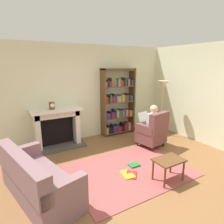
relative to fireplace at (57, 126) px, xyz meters
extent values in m
plane|color=brown|center=(0.96, -2.30, -0.56)|extent=(14.00, 14.00, 0.00)
cube|color=beige|center=(0.96, 0.25, 0.79)|extent=(5.60, 0.10, 2.70)
cube|color=beige|center=(3.61, -1.05, 0.79)|extent=(0.10, 5.20, 2.70)
cube|color=#A24A49|center=(0.96, -2.00, -0.55)|extent=(2.40, 1.80, 0.01)
cube|color=#4C4742|center=(0.00, -0.12, -0.54)|extent=(1.33, 0.64, 0.05)
cube|color=black|center=(0.00, 0.10, -0.16)|extent=(0.81, 0.20, 0.70)
cube|color=silver|center=(-0.50, -0.02, -0.07)|extent=(0.12, 0.44, 0.99)
cube|color=silver|center=(0.50, -0.02, -0.07)|extent=(0.12, 0.44, 0.99)
cube|color=silver|center=(0.00, -0.02, 0.35)|extent=(1.13, 0.44, 0.16)
cube|color=silver|center=(0.00, -0.08, 0.46)|extent=(1.29, 0.56, 0.06)
cylinder|color=brown|center=(-0.11, -0.10, 0.58)|extent=(0.14, 0.14, 0.18)
cylinder|color=white|center=(-0.11, -0.16, 0.60)|extent=(0.10, 0.01, 0.10)
cube|color=brown|center=(1.41, 0.04, 0.46)|extent=(0.04, 0.32, 2.04)
cube|color=brown|center=(2.46, 0.04, 0.46)|extent=(0.04, 0.32, 2.04)
cube|color=brown|center=(1.93, 0.04, 1.46)|extent=(1.09, 0.32, 0.04)
cube|color=brown|center=(1.93, 0.04, -0.50)|extent=(1.05, 0.32, 0.02)
cube|color=#997F4C|center=(1.48, 0.03, -0.39)|extent=(0.08, 0.26, 0.20)
cube|color=black|center=(1.56, 0.03, -0.37)|extent=(0.06, 0.26, 0.24)
cube|color=black|center=(1.62, 0.03, -0.40)|extent=(0.05, 0.26, 0.19)
cube|color=black|center=(1.67, 0.03, -0.41)|extent=(0.04, 0.26, 0.16)
cube|color=navy|center=(1.73, 0.03, -0.37)|extent=(0.05, 0.26, 0.24)
cube|color=maroon|center=(1.80, 0.03, -0.39)|extent=(0.08, 0.26, 0.20)
cube|color=navy|center=(1.88, 0.03, -0.38)|extent=(0.05, 0.26, 0.21)
cube|color=maroon|center=(1.95, 0.03, -0.40)|extent=(0.09, 0.26, 0.17)
cube|color=black|center=(2.03, 0.03, -0.40)|extent=(0.06, 0.26, 0.17)
cube|color=black|center=(2.09, 0.03, -0.36)|extent=(0.05, 0.26, 0.25)
cube|color=maroon|center=(2.17, 0.03, -0.37)|extent=(0.08, 0.26, 0.24)
cube|color=#4C1E59|center=(2.24, 0.03, -0.37)|extent=(0.04, 0.26, 0.24)
cube|color=#997F4C|center=(2.30, 0.03, -0.36)|extent=(0.07, 0.26, 0.25)
cube|color=maroon|center=(2.38, 0.03, -0.41)|extent=(0.07, 0.26, 0.16)
cube|color=brown|center=(1.93, 0.04, -0.02)|extent=(1.05, 0.32, 0.02)
cube|color=navy|center=(1.48, 0.03, 0.08)|extent=(0.08, 0.26, 0.17)
cube|color=#4C1E59|center=(1.55, 0.03, 0.08)|extent=(0.06, 0.26, 0.17)
cube|color=black|center=(1.62, 0.03, 0.09)|extent=(0.05, 0.26, 0.19)
cube|color=maroon|center=(1.67, 0.03, 0.09)|extent=(0.05, 0.26, 0.19)
cube|color=#4C1E59|center=(1.73, 0.03, 0.08)|extent=(0.05, 0.26, 0.17)
cube|color=navy|center=(1.78, 0.03, 0.12)|extent=(0.05, 0.26, 0.25)
cube|color=#997F4C|center=(1.85, 0.03, 0.11)|extent=(0.08, 0.26, 0.23)
cube|color=#1E592D|center=(1.94, 0.03, 0.09)|extent=(0.08, 0.26, 0.21)
cube|color=#4C1E59|center=(2.00, 0.03, 0.11)|extent=(0.04, 0.26, 0.23)
cube|color=brown|center=(2.06, 0.03, 0.09)|extent=(0.07, 0.26, 0.20)
cube|color=navy|center=(2.13, 0.03, 0.10)|extent=(0.05, 0.26, 0.21)
cube|color=#997F4C|center=(2.19, 0.03, 0.09)|extent=(0.06, 0.26, 0.21)
cube|color=maroon|center=(2.26, 0.03, 0.10)|extent=(0.08, 0.26, 0.21)
cube|color=#997F4C|center=(2.34, 0.03, 0.08)|extent=(0.05, 0.26, 0.17)
cube|color=#1E592D|center=(2.41, 0.03, 0.07)|extent=(0.08, 0.26, 0.16)
cube|color=brown|center=(1.93, 0.04, 0.46)|extent=(1.05, 0.32, 0.02)
cube|color=maroon|center=(1.48, 0.03, 0.57)|extent=(0.07, 0.26, 0.20)
cube|color=black|center=(1.55, 0.03, 0.55)|extent=(0.06, 0.26, 0.16)
cube|color=#1E592D|center=(1.61, 0.03, 0.59)|extent=(0.06, 0.26, 0.24)
cube|color=maroon|center=(1.69, 0.03, 0.56)|extent=(0.08, 0.26, 0.19)
cube|color=navy|center=(1.78, 0.03, 0.59)|extent=(0.08, 0.26, 0.24)
cube|color=#997F4C|center=(1.84, 0.03, 0.56)|extent=(0.05, 0.26, 0.18)
cube|color=#997F4C|center=(1.91, 0.03, 0.56)|extent=(0.07, 0.26, 0.19)
cube|color=brown|center=(1.98, 0.03, 0.58)|extent=(0.05, 0.26, 0.21)
cube|color=#997F4C|center=(2.05, 0.03, 0.58)|extent=(0.08, 0.26, 0.21)
cube|color=#1E592D|center=(2.13, 0.03, 0.57)|extent=(0.06, 0.26, 0.19)
cube|color=maroon|center=(2.20, 0.03, 0.57)|extent=(0.08, 0.26, 0.20)
cube|color=black|center=(2.27, 0.03, 0.59)|extent=(0.04, 0.26, 0.23)
cube|color=navy|center=(2.32, 0.03, 0.57)|extent=(0.05, 0.26, 0.19)
cube|color=#1E592D|center=(2.38, 0.03, 0.55)|extent=(0.04, 0.26, 0.16)
cube|color=brown|center=(1.93, 0.04, 0.94)|extent=(1.05, 0.32, 0.02)
cube|color=brown|center=(1.46, 0.03, 1.03)|extent=(0.04, 0.26, 0.16)
cube|color=black|center=(1.52, 0.03, 1.05)|extent=(0.06, 0.26, 0.20)
cube|color=#4C1E59|center=(1.59, 0.03, 1.03)|extent=(0.08, 0.26, 0.16)
cube|color=brown|center=(1.67, 0.03, 1.07)|extent=(0.07, 0.26, 0.25)
cube|color=brown|center=(1.75, 0.03, 1.07)|extent=(0.06, 0.26, 0.24)
cube|color=navy|center=(1.82, 0.03, 1.04)|extent=(0.08, 0.26, 0.18)
cube|color=#997F4C|center=(1.89, 0.03, 1.06)|extent=(0.04, 0.26, 0.23)
cube|color=brown|center=(1.94, 0.03, 1.06)|extent=(0.04, 0.26, 0.23)
cube|color=maroon|center=(2.01, 0.03, 1.04)|extent=(0.08, 0.26, 0.17)
cube|color=black|center=(2.08, 0.03, 1.03)|extent=(0.05, 0.26, 0.16)
cube|color=#1E592D|center=(2.13, 0.03, 1.07)|extent=(0.04, 0.26, 0.25)
cube|color=black|center=(2.18, 0.03, 1.04)|extent=(0.05, 0.26, 0.18)
cube|color=#997F4C|center=(2.23, 0.03, 1.05)|extent=(0.04, 0.26, 0.21)
cube|color=#4C1E59|center=(2.27, 0.03, 1.06)|extent=(0.04, 0.26, 0.22)
cube|color=black|center=(2.32, 0.03, 1.04)|extent=(0.04, 0.26, 0.19)
cube|color=#4C1E59|center=(2.37, 0.03, 1.04)|extent=(0.05, 0.26, 0.17)
cube|color=brown|center=(1.93, 0.04, 1.42)|extent=(1.05, 0.32, 0.02)
cylinder|color=#331E14|center=(2.38, -0.98, -0.50)|extent=(0.05, 0.05, 0.12)
cylinder|color=#331E14|center=(1.87, -1.07, -0.50)|extent=(0.05, 0.05, 0.12)
cylinder|color=#331E14|center=(2.46, -1.45, -0.50)|extent=(0.05, 0.05, 0.12)
cylinder|color=#331E14|center=(1.96, -1.54, -0.50)|extent=(0.05, 0.05, 0.12)
cube|color=brown|center=(2.17, -1.26, -0.29)|extent=(0.74, 0.71, 0.30)
cube|color=brown|center=(2.21, -1.50, 0.13)|extent=(0.66, 0.28, 0.55)
cube|color=brown|center=(2.43, -1.21, -0.03)|extent=(0.22, 0.55, 0.22)
cube|color=brown|center=(1.90, -1.31, -0.03)|extent=(0.22, 0.55, 0.22)
cube|color=silver|center=(2.18, -1.31, 0.11)|extent=(0.35, 0.26, 0.50)
sphere|color=#D8AD8C|center=(2.18, -1.31, 0.48)|extent=(0.20, 0.20, 0.20)
cube|color=#191E3F|center=(2.22, -1.10, -0.09)|extent=(0.19, 0.42, 0.12)
cube|color=#191E3F|center=(2.06, -1.13, -0.09)|extent=(0.19, 0.42, 0.12)
cylinder|color=#191E3F|center=(2.18, -0.91, -0.35)|extent=(0.10, 0.10, 0.42)
cylinder|color=#191E3F|center=(2.03, -0.94, -0.35)|extent=(0.10, 0.10, 0.42)
cube|color=white|center=(2.12, -0.99, 0.21)|extent=(0.37, 0.17, 0.25)
cube|color=#7D5C61|center=(-0.79, -1.92, -0.36)|extent=(1.09, 1.82, 0.40)
cube|color=#7D5C61|center=(-1.05, -1.99, 0.06)|extent=(0.61, 1.70, 0.45)
cube|color=#7D5C61|center=(-0.60, -2.67, -0.04)|extent=(0.72, 0.33, 0.24)
cube|color=#7D5C61|center=(-0.97, -1.17, -0.04)|extent=(0.72, 0.33, 0.24)
cube|color=brown|center=(1.38, -2.65, -0.14)|extent=(0.56, 0.39, 0.03)
cylinder|color=brown|center=(1.14, -2.80, -0.36)|extent=(0.04, 0.04, 0.41)
cylinder|color=brown|center=(1.62, -2.80, -0.36)|extent=(0.04, 0.04, 0.41)
cylinder|color=brown|center=(1.14, -2.50, -0.36)|extent=(0.04, 0.04, 0.41)
cylinder|color=brown|center=(1.62, -2.50, -0.36)|extent=(0.04, 0.04, 0.41)
cube|color=red|center=(0.86, -2.19, -0.54)|extent=(0.33, 0.33, 0.03)
cube|color=#267233|center=(1.14, -1.91, -0.53)|extent=(0.24, 0.18, 0.03)
cube|color=gold|center=(0.80, -2.21, -0.54)|extent=(0.23, 0.19, 0.03)
cube|color=gold|center=(0.80, -2.08, -0.54)|extent=(0.18, 0.23, 0.03)
cylinder|color=#B7933F|center=(3.01, -0.76, -0.55)|extent=(0.24, 0.24, 0.03)
cylinder|color=#B7933F|center=(3.01, -0.76, 0.19)|extent=(0.03, 0.03, 1.44)
cone|color=beige|center=(3.01, -0.76, 1.01)|extent=(0.32, 0.32, 0.22)
camera|label=1|loc=(-1.15, -4.92, 1.59)|focal=30.67mm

